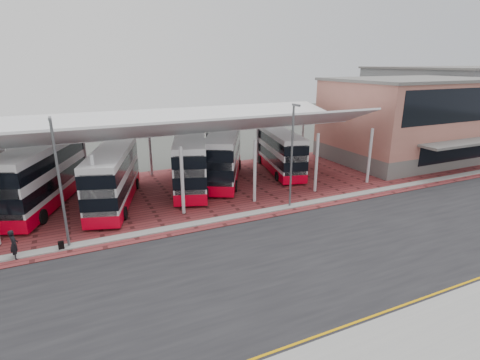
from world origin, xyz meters
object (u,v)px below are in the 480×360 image
at_px(bus_2, 113,177).
at_px(bus_3, 191,161).
at_px(bus_4, 224,156).
at_px(bus_5, 279,152).
at_px(pedestrian, 14,244).
at_px(bus_1, 43,176).
at_px(terminal, 410,119).

xyz_separation_m(bus_2, bus_3, (6.92, 1.74, 0.13)).
height_order(bus_4, bus_5, bus_4).
height_order(bus_2, bus_3, bus_3).
height_order(bus_4, pedestrian, bus_4).
xyz_separation_m(bus_1, bus_4, (15.46, 0.30, -0.11)).
relative_size(bus_2, bus_3, 0.95).
height_order(terminal, bus_1, terminal).
distance_m(bus_3, bus_4, 3.57).
height_order(bus_1, bus_3, bus_1).
bearing_deg(bus_2, terminal, 19.27).
distance_m(terminal, bus_2, 33.48).
bearing_deg(bus_4, pedestrian, -124.05).
relative_size(bus_3, bus_5, 1.11).
bearing_deg(bus_2, pedestrian, -116.49).
bearing_deg(bus_4, bus_3, -142.71).
xyz_separation_m(terminal, pedestrian, (-39.83, -7.92, -3.71)).
relative_size(bus_3, bus_4, 1.04).
height_order(terminal, bus_5, terminal).
bearing_deg(bus_1, bus_3, 20.63).
bearing_deg(bus_3, bus_4, 28.07).
xyz_separation_m(terminal, bus_3, (-26.45, 0.56, -2.26)).
xyz_separation_m(bus_3, bus_4, (3.52, 0.59, -0.01)).
xyz_separation_m(bus_2, pedestrian, (-6.45, -6.74, -1.31)).
distance_m(bus_1, bus_4, 15.47).
bearing_deg(bus_5, bus_3, -161.70).
height_order(bus_3, bus_4, bus_3).
xyz_separation_m(bus_1, pedestrian, (-1.43, -8.78, -1.54)).
bearing_deg(pedestrian, bus_4, -73.76).
distance_m(bus_3, bus_5, 9.84).
bearing_deg(pedestrian, bus_2, -55.74).
bearing_deg(bus_4, bus_2, -139.70).
bearing_deg(pedestrian, bus_1, -21.26).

